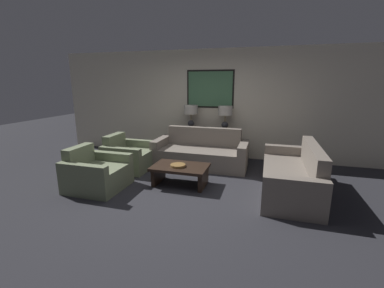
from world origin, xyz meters
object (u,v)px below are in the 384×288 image
at_px(armchair_near_back_wall, 129,157).
at_px(table_lamp_right, 225,113).
at_px(table_lamp_left, 191,112).
at_px(armchair_near_camera, 96,174).
at_px(console_table, 207,143).
at_px(decorative_bowl, 178,165).
at_px(couch_by_back_wall, 201,154).
at_px(couch_by_side, 292,176).
at_px(coffee_table, 180,171).

bearing_deg(armchair_near_back_wall, table_lamp_right, 34.29).
relative_size(table_lamp_left, armchair_near_back_wall, 0.61).
relative_size(armchair_near_back_wall, armchair_near_camera, 1.00).
bearing_deg(armchair_near_back_wall, table_lamp_left, 51.08).
height_order(console_table, decorative_bowl, console_table).
height_order(table_lamp_right, couch_by_back_wall, table_lamp_right).
distance_m(couch_by_side, armchair_near_camera, 3.46).
bearing_deg(coffee_table, decorative_bowl, -119.31).
relative_size(table_lamp_left, table_lamp_right, 1.00).
height_order(couch_by_side, decorative_bowl, couch_by_side).
height_order(table_lamp_left, couch_by_back_wall, table_lamp_left).
bearing_deg(console_table, coffee_table, -92.42).
bearing_deg(couch_by_back_wall, coffee_table, -93.71).
relative_size(console_table, armchair_near_camera, 1.45).
xyz_separation_m(table_lamp_right, coffee_table, (-0.51, -1.86, -0.88)).
relative_size(couch_by_back_wall, coffee_table, 2.07).
relative_size(decorative_bowl, armchair_near_back_wall, 0.30).
distance_m(console_table, armchair_near_camera, 2.84).
height_order(couch_by_back_wall, coffee_table, couch_by_back_wall).
relative_size(table_lamp_left, couch_by_side, 0.27).
bearing_deg(armchair_near_camera, coffee_table, 22.03).
bearing_deg(decorative_bowl, couch_by_side, 8.94).
relative_size(console_table, couch_by_back_wall, 0.64).
bearing_deg(couch_by_side, decorative_bowl, -171.06).
bearing_deg(table_lamp_left, table_lamp_right, 0.00).
relative_size(table_lamp_right, couch_by_side, 0.27).
xyz_separation_m(console_table, armchair_near_back_wall, (-1.47, -1.30, -0.11)).
distance_m(table_lamp_left, coffee_table, 2.09).
relative_size(console_table, coffee_table, 1.32).
xyz_separation_m(coffee_table, armchair_near_back_wall, (-1.40, 0.56, -0.00)).
bearing_deg(couch_by_back_wall, couch_by_side, -26.64).
height_order(table_lamp_left, armchair_near_back_wall, table_lamp_left).
height_order(coffee_table, armchair_near_back_wall, armchair_near_back_wall).
bearing_deg(coffee_table, armchair_near_camera, -157.97).
xyz_separation_m(couch_by_side, decorative_bowl, (-1.99, -0.31, 0.11)).
relative_size(decorative_bowl, armchair_near_camera, 0.30).
xyz_separation_m(table_lamp_left, decorative_bowl, (0.32, -1.91, -0.76)).
bearing_deg(coffee_table, table_lamp_right, 74.80).
distance_m(couch_by_back_wall, armchair_near_back_wall, 1.61).
height_order(table_lamp_left, armchair_near_camera, table_lamp_left).
height_order(console_table, table_lamp_right, table_lamp_right).
bearing_deg(decorative_bowl, console_table, 86.83).
relative_size(coffee_table, armchair_near_camera, 1.10).
bearing_deg(console_table, table_lamp_left, -180.00).
distance_m(couch_by_back_wall, coffee_table, 1.21).
height_order(console_table, coffee_table, console_table).
bearing_deg(couch_by_side, couch_by_back_wall, 153.36).
relative_size(couch_by_side, decorative_bowl, 7.54).
bearing_deg(coffee_table, console_table, 87.58).
relative_size(console_table, armchair_near_back_wall, 1.45).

